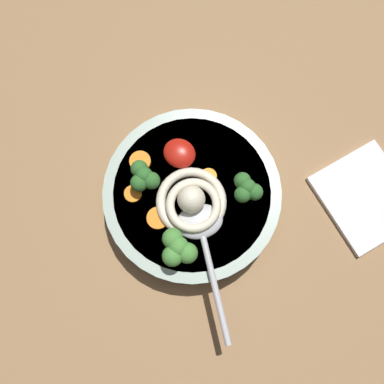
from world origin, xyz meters
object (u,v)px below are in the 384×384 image
object	(u,v)px
soup_bowl	(192,196)
folded_napkin	(366,197)
noodle_pile	(192,202)
soup_spoon	(202,232)

from	to	relation	value
soup_bowl	folded_napkin	xyz separation A→B (cm)	(20.17, 13.60, -1.94)
noodle_pile	folded_napkin	size ratio (longest dim) A/B	0.78
noodle_pile	soup_spoon	distance (cm)	3.97
soup_spoon	folded_napkin	distance (cm)	24.26
noodle_pile	soup_spoon	world-z (taller)	noodle_pile
soup_bowl	soup_spoon	distance (cm)	6.23
folded_napkin	soup_bowl	bearing A→B (deg)	-146.01
soup_spoon	soup_bowl	bearing A→B (deg)	180.00
soup_spoon	folded_napkin	size ratio (longest dim) A/B	1.17
soup_spoon	noodle_pile	bearing A→B (deg)	-174.53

